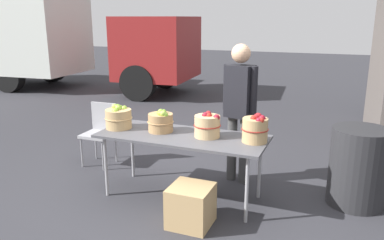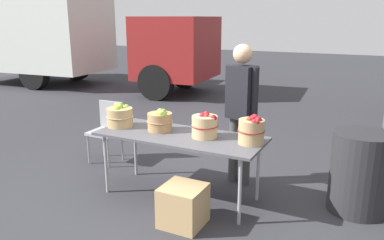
# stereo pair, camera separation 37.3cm
# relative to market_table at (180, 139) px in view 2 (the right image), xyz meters

# --- Properties ---
(ground_plane) EXTENTS (40.00, 40.00, 0.00)m
(ground_plane) POSITION_rel_market_table_xyz_m (0.00, 0.00, -0.71)
(ground_plane) COLOR #2D2D33
(market_table) EXTENTS (1.90, 0.76, 0.75)m
(market_table) POSITION_rel_market_table_xyz_m (0.00, 0.00, 0.00)
(market_table) COLOR #4C4C51
(market_table) RESTS_ON ground
(apple_basket_green_0) EXTENTS (0.33, 0.33, 0.28)m
(apple_basket_green_0) POSITION_rel_market_table_xyz_m (-0.81, -0.02, 0.17)
(apple_basket_green_0) COLOR tan
(apple_basket_green_0) RESTS_ON market_table
(apple_basket_green_1) EXTENTS (0.30, 0.30, 0.27)m
(apple_basket_green_1) POSITION_rel_market_table_xyz_m (-0.28, 0.04, 0.16)
(apple_basket_green_1) COLOR #A87F51
(apple_basket_green_1) RESTS_ON market_table
(apple_basket_red_0) EXTENTS (0.30, 0.30, 0.28)m
(apple_basket_red_0) POSITION_rel_market_table_xyz_m (0.28, 0.04, 0.17)
(apple_basket_red_0) COLOR tan
(apple_basket_red_0) RESTS_ON market_table
(apple_basket_red_1) EXTENTS (0.29, 0.29, 0.32)m
(apple_basket_red_1) POSITION_rel_market_table_xyz_m (0.81, 0.06, 0.19)
(apple_basket_red_1) COLOR tan
(apple_basket_red_1) RESTS_ON market_table
(vendor_adult) EXTENTS (0.45, 0.30, 1.73)m
(vendor_adult) POSITION_rel_market_table_xyz_m (0.47, 0.68, 0.31)
(vendor_adult) COLOR #3F3F3F
(vendor_adult) RESTS_ON ground
(box_truck) EXTENTS (7.85, 2.76, 2.75)m
(box_truck) POSITION_rel_market_table_xyz_m (-6.64, 5.20, 0.78)
(box_truck) COLOR silver
(box_truck) RESTS_ON ground
(folding_chair) EXTENTS (0.41, 0.41, 0.86)m
(folding_chair) POSITION_rel_market_table_xyz_m (-1.50, 0.57, -0.20)
(folding_chair) COLOR #99999E
(folding_chair) RESTS_ON ground
(trash_barrel) EXTENTS (0.62, 0.62, 0.87)m
(trash_barrel) POSITION_rel_market_table_xyz_m (1.86, 0.56, -0.27)
(trash_barrel) COLOR #262628
(trash_barrel) RESTS_ON ground
(produce_crate) EXTENTS (0.41, 0.41, 0.41)m
(produce_crate) POSITION_rel_market_table_xyz_m (0.33, -0.55, -0.50)
(produce_crate) COLOR tan
(produce_crate) RESTS_ON ground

